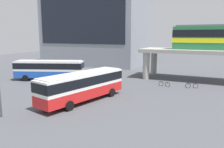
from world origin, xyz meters
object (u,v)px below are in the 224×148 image
at_px(bicycle_black, 192,86).
at_px(bicycle_green, 164,84).
at_px(bus_secondary, 49,68).
at_px(station_building, 94,25).
at_px(bus_main, 83,84).

bearing_deg(bicycle_black, bicycle_green, -169.75).
xyz_separation_m(bus_secondary, bicycle_green, (18.02, 3.51, -1.63)).
xyz_separation_m(station_building, bus_secondary, (4.38, -22.13, -7.92)).
distance_m(station_building, bus_secondary, 23.90).
distance_m(bus_main, bus_secondary, 14.00).
xyz_separation_m(bus_main, bicycle_black, (10.08, 11.96, -1.63)).
distance_m(bus_main, bicycle_green, 13.08).
distance_m(bus_secondary, bicycle_green, 18.43).
relative_size(station_building, bicycle_green, 14.37).
bearing_deg(station_building, bus_main, -61.84).
relative_size(bus_secondary, bicycle_green, 6.44).
xyz_separation_m(bicycle_black, bicycle_green, (-3.69, -0.67, 0.00)).
bearing_deg(bicycle_green, bus_main, -119.49).
distance_m(bicycle_black, bicycle_green, 3.75).
xyz_separation_m(bus_main, bicycle_green, (6.39, 11.30, -1.63)).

